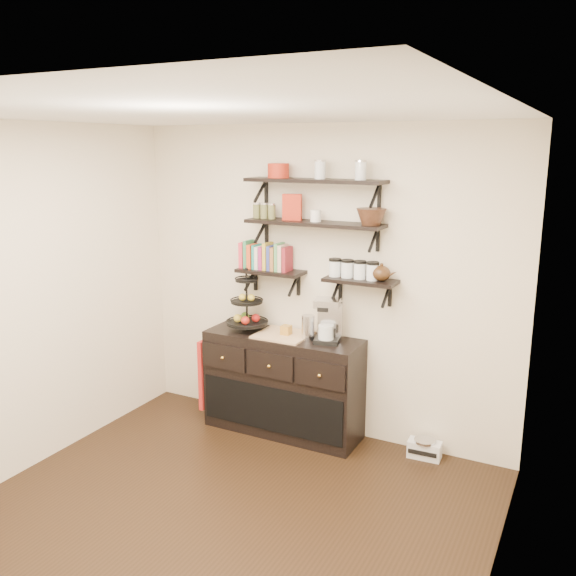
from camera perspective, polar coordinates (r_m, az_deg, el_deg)
The scene contains 23 objects.
floor at distance 4.43m, azimuth -7.29°, elevation -21.46°, with size 3.50×3.50×0.00m, color black.
ceiling at distance 3.66m, azimuth -8.55°, elevation 15.98°, with size 3.50×3.50×0.02m, color white.
back_wall at distance 5.31m, azimuth 3.00°, elevation 0.49°, with size 3.50×0.02×2.70m, color beige.
left_wall at distance 5.02m, azimuth -24.47°, elevation -1.43°, with size 0.02×3.50×2.70m, color beige.
right_wall at distance 3.22m, azimuth 18.95°, elevation -8.73°, with size 0.02×3.50×2.70m, color beige.
shelf_top at distance 5.07m, azimuth 2.50°, elevation 9.96°, with size 1.20×0.27×0.23m.
shelf_mid at distance 5.10m, azimuth 2.46°, elevation 6.04°, with size 1.20×0.27×0.23m.
shelf_low_left at distance 5.37m, azimuth -1.59°, elevation 1.50°, with size 0.60×0.25×0.23m.
shelf_low_right at distance 5.03m, azimuth 6.82°, elevation 0.61°, with size 0.60×0.25×0.23m.
cookbooks at distance 5.37m, azimuth -2.10°, elevation 2.98°, with size 0.43×0.15×0.26m.
glass_canisters at distance 5.03m, azimuth 6.15°, elevation 1.65°, with size 0.43×0.10×0.13m.
sideboard at distance 5.48m, azimuth -0.46°, elevation -8.94°, with size 1.40×0.50×0.92m.
fruit_stand at distance 5.45m, azimuth -3.82°, elevation -2.04°, with size 0.37×0.37×0.54m.
candle at distance 5.29m, azimuth -0.17°, elevation -3.94°, with size 0.08×0.08×0.08m, color #A57326.
coffee_maker at distance 5.12m, azimuth 3.80°, elevation -3.12°, with size 0.24×0.24×0.38m.
thermal_carafe at distance 5.17m, azimuth 1.89°, elevation -3.75°, with size 0.11×0.11×0.22m, color silver.
apron at distance 5.75m, azimuth -7.45°, elevation -7.81°, with size 0.04×0.28×0.66m, color red.
radio at distance 5.31m, azimuth 12.65°, elevation -14.46°, with size 0.28×0.19×0.16m.
recipe_box at distance 5.17m, azimuth 0.39°, elevation 7.58°, with size 0.16×0.06×0.22m, color #A62513.
walnut_bowl at distance 4.90m, azimuth 7.80°, elevation 6.62°, with size 0.24×0.24×0.13m, color black, non-canonical shape.
ramekins at distance 5.08m, azimuth 2.61°, elevation 6.77°, with size 0.09×0.09×0.10m, color white.
teapot at distance 4.95m, azimuth 8.73°, elevation 1.49°, with size 0.20×0.15×0.15m, color #3A2411, non-canonical shape.
red_pot at distance 5.21m, azimuth -0.91°, elevation 10.92°, with size 0.18×0.18×0.12m, color #A62513.
Camera 1 is at (2.12, -2.98, 2.51)m, focal length 38.00 mm.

